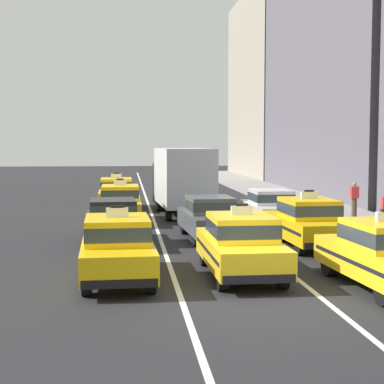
# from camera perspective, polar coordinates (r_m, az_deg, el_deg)

# --- Properties ---
(ground_plane) EXTENTS (160.00, 160.00, 0.00)m
(ground_plane) POSITION_cam_1_polar(r_m,az_deg,el_deg) (13.67, 6.09, -10.48)
(ground_plane) COLOR #232326
(lane_stripe_left_center) EXTENTS (0.14, 80.00, 0.01)m
(lane_stripe_left_center) POSITION_cam_1_polar(r_m,az_deg,el_deg) (33.11, -3.93, -1.55)
(lane_stripe_left_center) COLOR silver
(lane_stripe_left_center) RESTS_ON ground
(lane_stripe_center_right) EXTENTS (0.14, 80.00, 0.01)m
(lane_stripe_center_right) POSITION_cam_1_polar(r_m,az_deg,el_deg) (33.38, 1.56, -1.49)
(lane_stripe_center_right) COLOR silver
(lane_stripe_center_right) RESTS_ON ground
(sidewalk_curb) EXTENTS (4.00, 90.00, 0.15)m
(sidewalk_curb) POSITION_cam_1_polar(r_m,az_deg,el_deg) (29.84, 13.59, -2.21)
(sidewalk_curb) COLOR gray
(sidewalk_curb) RESTS_ON ground
(taxi_left_nearest) EXTENTS (1.96, 4.62, 1.96)m
(taxi_left_nearest) POSITION_cam_1_polar(r_m,az_deg,el_deg) (15.95, -6.93, -5.08)
(taxi_left_nearest) COLOR black
(taxi_left_nearest) RESTS_ON ground
(sedan_left_second) EXTENTS (1.99, 4.39, 1.58)m
(sedan_left_second) POSITION_cam_1_polar(r_m,az_deg,el_deg) (21.66, -7.36, -2.60)
(sedan_left_second) COLOR black
(sedan_left_second) RESTS_ON ground
(taxi_left_third) EXTENTS (1.84, 4.57, 1.96)m
(taxi_left_third) POSITION_cam_1_polar(r_m,az_deg,el_deg) (27.46, -6.66, -1.00)
(taxi_left_third) COLOR black
(taxi_left_third) RESTS_ON ground
(taxi_left_fourth) EXTENTS (1.87, 4.58, 1.96)m
(taxi_left_fourth) POSITION_cam_1_polar(r_m,az_deg,el_deg) (32.91, -7.02, -0.08)
(taxi_left_fourth) COLOR black
(taxi_left_fourth) RESTS_ON ground
(taxi_center_nearest) EXTENTS (1.86, 4.58, 1.96)m
(taxi_center_nearest) POSITION_cam_1_polar(r_m,az_deg,el_deg) (16.35, 4.54, -4.81)
(taxi_center_nearest) COLOR black
(taxi_center_nearest) RESTS_ON ground
(sedan_center_second) EXTENTS (2.02, 4.40, 1.58)m
(sedan_center_second) POSITION_cam_1_polar(r_m,az_deg,el_deg) (22.55, 1.65, -2.27)
(sedan_center_second) COLOR black
(sedan_center_second) RESTS_ON ground
(box_truck_center_third) EXTENTS (2.63, 7.08, 3.27)m
(box_truck_center_third) POSITION_cam_1_polar(r_m,az_deg,el_deg) (30.27, -0.99, 1.26)
(box_truck_center_third) COLOR black
(box_truck_center_third) RESTS_ON ground
(taxi_center_fourth) EXTENTS (1.94, 4.61, 1.96)m
(taxi_center_fourth) POSITION_cam_1_polar(r_m,az_deg,el_deg) (37.58, -1.77, 0.53)
(taxi_center_fourth) COLOR black
(taxi_center_fourth) RESTS_ON ground
(taxi_right_nearest) EXTENTS (2.11, 4.67, 1.96)m
(taxi_right_nearest) POSITION_cam_1_polar(r_m,az_deg,el_deg) (15.68, 17.38, -5.42)
(taxi_right_nearest) COLOR black
(taxi_right_nearest) RESTS_ON ground
(taxi_right_second) EXTENTS (1.99, 4.63, 1.96)m
(taxi_right_second) POSITION_cam_1_polar(r_m,az_deg,el_deg) (21.24, 10.65, -2.70)
(taxi_right_second) COLOR black
(taxi_right_second) RESTS_ON ground
(sedan_right_third) EXTENTS (1.83, 4.33, 1.58)m
(sedan_right_third) POSITION_cam_1_polar(r_m,az_deg,el_deg) (26.06, 7.27, -1.38)
(sedan_right_third) COLOR black
(sedan_right_third) RESTS_ON ground
(pedestrian_trailing) EXTENTS (0.36, 0.24, 1.60)m
(pedestrian_trailing) POSITION_cam_1_polar(r_m,az_deg,el_deg) (29.07, 14.81, -0.66)
(pedestrian_trailing) COLOR #473828
(pedestrian_trailing) RESTS_ON sidewalk_curb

